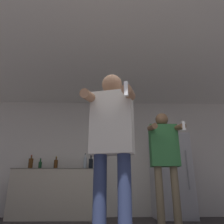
% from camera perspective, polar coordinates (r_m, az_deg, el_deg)
% --- Properties ---
extents(wall_back, '(7.00, 0.06, 2.55)m').
position_cam_1_polar(wall_back, '(5.07, -0.39, -11.27)').
color(wall_back, silver).
rests_on(wall_back, ground_plane).
extents(ceiling_slab, '(7.00, 3.85, 0.05)m').
position_cam_1_polar(ceiling_slab, '(3.89, 0.13, 11.87)').
color(ceiling_slab, silver).
rests_on(ceiling_slab, wall_back).
extents(refrigerator, '(0.76, 0.67, 1.66)m').
position_cam_1_polar(refrigerator, '(4.86, 15.09, -15.57)').
color(refrigerator, silver).
rests_on(refrigerator, ground_plane).
extents(counter, '(1.67, 0.61, 0.94)m').
position_cam_1_polar(counter, '(4.81, -14.80, -19.88)').
color(counter, '#BCB29E').
rests_on(counter, ground_plane).
extents(bottle_green_wine, '(0.08, 0.08, 0.28)m').
position_cam_1_polar(bottle_green_wine, '(4.92, -14.48, -13.12)').
color(bottle_green_wine, '#563314').
rests_on(bottle_green_wine, counter).
extents(bottle_short_whiskey, '(0.09, 0.09, 0.33)m').
position_cam_1_polar(bottle_short_whiskey, '(4.81, -5.54, -13.33)').
color(bottle_short_whiskey, black).
rests_on(bottle_short_whiskey, counter).
extents(bottle_red_label, '(0.07, 0.07, 0.25)m').
position_cam_1_polar(bottle_red_label, '(5.00, -18.29, -13.05)').
color(bottle_red_label, '#194723').
rests_on(bottle_red_label, counter).
extents(bottle_brown_liquor, '(0.09, 0.09, 0.31)m').
position_cam_1_polar(bottle_brown_liquor, '(5.06, -20.49, -12.55)').
color(bottle_brown_liquor, '#563314').
rests_on(bottle_brown_liquor, counter).
extents(bottle_tall_gin, '(0.07, 0.07, 0.34)m').
position_cam_1_polar(bottle_tall_gin, '(4.82, -7.06, -13.11)').
color(bottle_tall_gin, silver).
rests_on(bottle_tall_gin, counter).
extents(person_woman_foreground, '(0.57, 0.52, 1.76)m').
position_cam_1_polar(person_woman_foreground, '(2.23, -0.04, -6.72)').
color(person_woman_foreground, navy).
rests_on(person_woman_foreground, ground_plane).
extents(person_man_side, '(0.51, 0.54, 1.74)m').
position_cam_1_polar(person_man_side, '(3.56, 13.60, -10.50)').
color(person_man_side, '#75664C').
rests_on(person_man_side, ground_plane).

